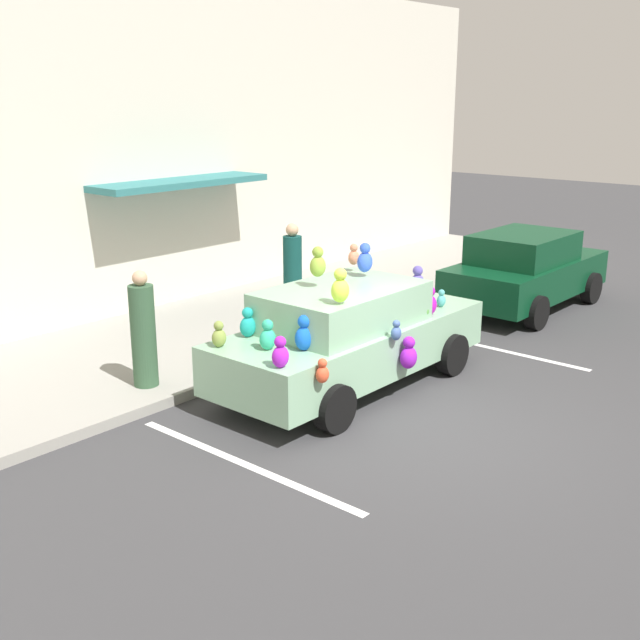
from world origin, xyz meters
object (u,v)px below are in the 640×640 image
at_px(plush_covered_car, 349,335).
at_px(pedestrian_near_shopfront, 293,276).
at_px(parked_sedan_behind, 525,270).
at_px(pedestrian_walking_past, 143,333).
at_px(teddy_bear_on_sidewalk, 359,300).

xyz_separation_m(plush_covered_car, pedestrian_near_shopfront, (1.69, 2.65, 0.18)).
bearing_deg(parked_sedan_behind, pedestrian_walking_past, 166.30).
height_order(plush_covered_car, teddy_bear_on_sidewalk, plush_covered_car).
relative_size(pedestrian_near_shopfront, pedestrian_walking_past, 1.07).
distance_m(plush_covered_car, pedestrian_walking_past, 2.91).
xyz_separation_m(teddy_bear_on_sidewalk, pedestrian_near_shopfront, (-1.16, 0.63, 0.57)).
bearing_deg(parked_sedan_behind, pedestrian_near_shopfront, 147.53).
distance_m(plush_covered_car, teddy_bear_on_sidewalk, 3.51).
relative_size(plush_covered_car, pedestrian_near_shopfront, 2.53).
relative_size(teddy_bear_on_sidewalk, pedestrian_near_shopfront, 0.33).
height_order(teddy_bear_on_sidewalk, pedestrian_near_shopfront, pedestrian_near_shopfront).
relative_size(plush_covered_car, teddy_bear_on_sidewalk, 7.73).
height_order(plush_covered_car, pedestrian_walking_past, plush_covered_car).
relative_size(teddy_bear_on_sidewalk, pedestrian_walking_past, 0.35).
relative_size(parked_sedan_behind, pedestrian_near_shopfront, 2.24).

